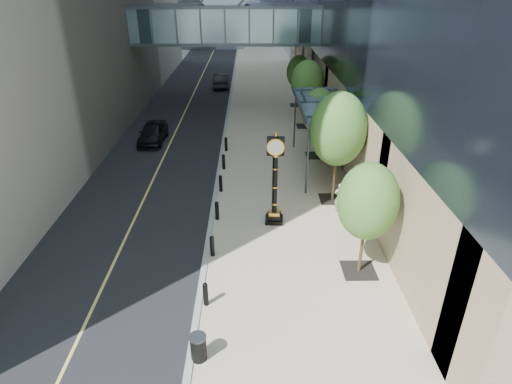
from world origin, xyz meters
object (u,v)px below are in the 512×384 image
trash_bin (198,348)px  pedestrian (340,198)px  car_far (221,80)px  car_near (153,132)px  street_clock (275,185)px

trash_bin → pedestrian: 11.55m
trash_bin → car_far: bearing=92.2°
pedestrian → car_near: 16.29m
street_clock → car_far: size_ratio=1.02×
car_near → car_far: (4.09, 17.76, 0.02)m
street_clock → car_near: street_clock is taller
street_clock → car_near: (-8.50, 11.92, -1.34)m
trash_bin → car_far: (-1.50, 38.40, 0.27)m
car_near → car_far: bearing=77.6°
street_clock → pedestrian: bearing=18.2°
pedestrian → car_far: pedestrian is taller
street_clock → car_far: street_clock is taller
pedestrian → car_far: bearing=-50.9°
trash_bin → car_near: (-5.59, 20.65, 0.25)m
pedestrian → car_near: (-11.98, 11.03, -0.14)m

